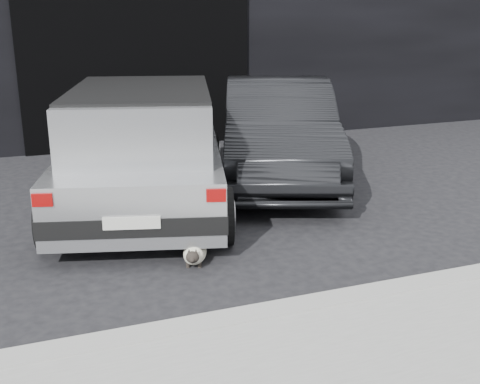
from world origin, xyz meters
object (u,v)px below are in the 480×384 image
object	(u,v)px
cat_siamese	(195,254)
cat_white	(144,220)
second_car	(278,130)
silver_hatchback	(143,142)

from	to	relation	value
cat_siamese	cat_white	distance (m)	0.95
second_car	cat_white	size ratio (longest dim) A/B	5.29
second_car	cat_white	distance (m)	2.95
silver_hatchback	second_car	world-z (taller)	silver_hatchback
second_car	cat_white	world-z (taller)	second_car
second_car	cat_siamese	xyz separation A→B (m)	(-2.04, -2.60, -0.60)
silver_hatchback	cat_siamese	bearing A→B (deg)	-72.45
cat_white	silver_hatchback	bearing A→B (deg)	150.08
cat_siamese	cat_white	xyz separation A→B (m)	(-0.32, 0.89, 0.09)
silver_hatchback	cat_siamese	xyz separation A→B (m)	(0.07, -1.94, -0.72)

